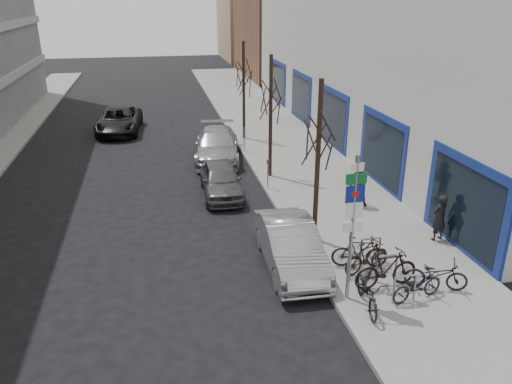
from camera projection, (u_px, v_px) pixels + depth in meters
name	position (u px, v px, depth m)	size (l,w,h in m)	color
ground	(260.00, 313.00, 13.16)	(120.00, 120.00, 0.00)	black
sidewalk_east	(310.00, 174.00, 23.08)	(5.00, 70.00, 0.15)	slate
commercial_building	(488.00, 46.00, 29.07)	(20.00, 32.00, 10.00)	#B7B7B2
brick_building_far	(303.00, 35.00, 50.53)	(12.00, 14.00, 8.00)	brown
tan_building_far	(273.00, 22.00, 64.09)	(13.00, 12.00, 9.00)	#937A5B
highway_sign_pole	(353.00, 221.00, 12.69)	(0.55, 0.10, 4.20)	gray
bike_rack	(386.00, 265.00, 14.18)	(0.66, 2.26, 0.83)	gray
tree_near	(319.00, 124.00, 15.32)	(1.80, 1.80, 5.50)	black
tree_mid	(271.00, 88.00, 21.23)	(1.80, 1.80, 5.50)	black
tree_far	(244.00, 68.00, 27.15)	(1.80, 1.80, 5.50)	black
meter_front	(306.00, 226.00, 15.96)	(0.10, 0.08, 1.27)	gray
meter_mid	(268.00, 171.00, 20.96)	(0.10, 0.08, 1.27)	gray
meter_back	(244.00, 137.00, 25.97)	(0.10, 0.08, 1.27)	gray
bike_near_left	(368.00, 289.00, 12.94)	(0.55, 1.83, 1.12)	black
bike_near_right	(386.00, 269.00, 13.84)	(0.57, 1.92, 1.17)	black
bike_mid_curb	(437.00, 272.00, 13.78)	(0.52, 1.71, 1.04)	black
bike_mid_inner	(359.00, 252.00, 14.90)	(0.50, 1.69, 1.02)	black
bike_far_curb	(417.00, 283.00, 13.31)	(0.49, 1.60, 0.98)	black
bike_far_inner	(367.00, 257.00, 14.65)	(0.49, 1.64, 1.00)	black
parked_car_front	(290.00, 246.00, 15.13)	(1.53, 4.38, 1.44)	#A3A4A8
parked_car_mid	(221.00, 180.00, 20.65)	(1.59, 3.95, 1.34)	#55555B
parked_car_back	(217.00, 145.00, 25.07)	(2.12, 5.22, 1.52)	#A0A0A5
lane_car	(119.00, 120.00, 30.13)	(2.39, 5.19, 1.44)	black
pedestrian_near	(439.00, 218.00, 16.47)	(0.58, 0.38, 1.60)	black
pedestrian_far	(359.00, 187.00, 19.20)	(0.57, 0.39, 1.55)	black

